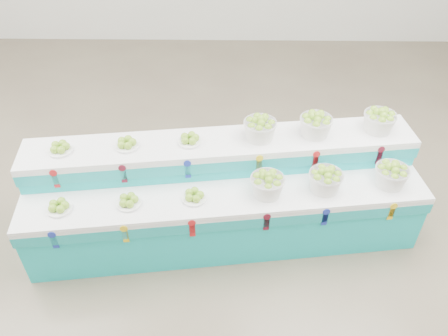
{
  "coord_description": "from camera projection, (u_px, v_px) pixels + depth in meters",
  "views": [
    {
      "loc": [
        0.84,
        -3.17,
        3.62
      ],
      "look_at": [
        0.79,
        0.12,
        0.87
      ],
      "focal_mm": 35.82,
      "sensor_mm": 36.0,
      "label": 1
    }
  ],
  "objects": [
    {
      "name": "plate_lower_right",
      "position": [
        194.0,
        195.0,
        4.14
      ],
      "size": [
        0.26,
        0.26,
        0.1
      ],
      "primitive_type": "cylinder",
      "rotation": [
        0.0,
        0.0,
        0.13
      ],
      "color": "white",
      "rests_on": "display_stand"
    },
    {
      "name": "plate_upper_left",
      "position": [
        60.0,
        147.0,
        4.21
      ],
      "size": [
        0.26,
        0.26,
        0.1
      ],
      "primitive_type": "cylinder",
      "rotation": [
        0.0,
        0.0,
        0.13
      ],
      "color": "white",
      "rests_on": "display_stand"
    },
    {
      "name": "basket_upper_left",
      "position": [
        260.0,
        128.0,
        4.33
      ],
      "size": [
        0.36,
        0.36,
        0.24
      ],
      "primitive_type": null,
      "rotation": [
        0.0,
        0.0,
        0.13
      ],
      "color": "silver",
      "rests_on": "display_stand"
    },
    {
      "name": "basket_upper_mid",
      "position": [
        316.0,
        125.0,
        4.38
      ],
      "size": [
        0.36,
        0.36,
        0.24
      ],
      "primitive_type": null,
      "rotation": [
        0.0,
        0.0,
        0.13
      ],
      "color": "silver",
      "rests_on": "display_stand"
    },
    {
      "name": "plate_lower_left",
      "position": [
        59.0,
        206.0,
        4.04
      ],
      "size": [
        0.26,
        0.26,
        0.1
      ],
      "primitive_type": "cylinder",
      "rotation": [
        0.0,
        0.0,
        0.13
      ],
      "color": "white",
      "rests_on": "display_stand"
    },
    {
      "name": "basket_lower_left",
      "position": [
        267.0,
        184.0,
        4.16
      ],
      "size": [
        0.36,
        0.36,
        0.24
      ],
      "primitive_type": null,
      "rotation": [
        0.0,
        0.0,
        0.13
      ],
      "color": "silver",
      "rests_on": "display_stand"
    },
    {
      "name": "plate_upper_mid",
      "position": [
        126.0,
        143.0,
        4.26
      ],
      "size": [
        0.26,
        0.26,
        0.1
      ],
      "primitive_type": "cylinder",
      "rotation": [
        0.0,
        0.0,
        0.13
      ],
      "color": "white",
      "rests_on": "display_stand"
    },
    {
      "name": "basket_lower_right",
      "position": [
        391.0,
        175.0,
        4.26
      ],
      "size": [
        0.36,
        0.36,
        0.24
      ],
      "primitive_type": null,
      "rotation": [
        0.0,
        0.0,
        0.13
      ],
      "color": "silver",
      "rests_on": "display_stand"
    },
    {
      "name": "plate_upper_right",
      "position": [
        190.0,
        139.0,
        4.32
      ],
      "size": [
        0.26,
        0.26,
        0.1
      ],
      "primitive_type": "cylinder",
      "rotation": [
        0.0,
        0.0,
        0.13
      ],
      "color": "white",
      "rests_on": "display_stand"
    },
    {
      "name": "basket_upper_right",
      "position": [
        379.0,
        120.0,
        4.44
      ],
      "size": [
        0.36,
        0.36,
        0.24
      ],
      "primitive_type": null,
      "rotation": [
        0.0,
        0.0,
        0.13
      ],
      "color": "silver",
      "rests_on": "display_stand"
    },
    {
      "name": "plate_lower_mid",
      "position": [
        128.0,
        200.0,
        4.09
      ],
      "size": [
        0.26,
        0.26,
        0.1
      ],
      "primitive_type": "cylinder",
      "rotation": [
        0.0,
        0.0,
        0.13
      ],
      "color": "white",
      "rests_on": "display_stand"
    },
    {
      "name": "ground",
      "position": [
        150.0,
        237.0,
        4.76
      ],
      "size": [
        10.0,
        10.0,
        0.0
      ],
      "primitive_type": "plane",
      "color": "brown",
      "rests_on": "ground"
    },
    {
      "name": "display_stand",
      "position": [
        224.0,
        195.0,
        4.52
      ],
      "size": [
        4.0,
        1.5,
        1.02
      ],
      "primitive_type": null,
      "rotation": [
        0.0,
        0.0,
        0.13
      ],
      "color": "#17BCBE",
      "rests_on": "ground"
    },
    {
      "name": "basket_lower_mid",
      "position": [
        325.0,
        180.0,
        4.21
      ],
      "size": [
        0.36,
        0.36,
        0.24
      ],
      "primitive_type": null,
      "rotation": [
        0.0,
        0.0,
        0.13
      ],
      "color": "silver",
      "rests_on": "display_stand"
    }
  ]
}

